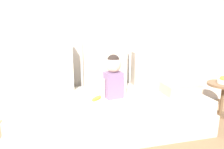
{
  "coord_description": "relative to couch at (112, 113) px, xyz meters",
  "views": [
    {
      "loc": [
        -0.52,
        -2.14,
        1.19
      ],
      "look_at": [
        0.0,
        0.0,
        0.66
      ],
      "focal_mm": 32.6,
      "sensor_mm": 36.0,
      "label": 1
    }
  ],
  "objects": [
    {
      "name": "couch",
      "position": [
        0.0,
        0.0,
        0.0
      ],
      "size": [
        2.15,
        0.93,
        0.41
      ],
      "color": "beige",
      "rests_on": "ground"
    },
    {
      "name": "banana",
      "position": [
        -0.19,
        -0.09,
        0.23
      ],
      "size": [
        0.15,
        0.15,
        0.04
      ],
      "primitive_type": "ellipsoid",
      "rotation": [
        0.0,
        0.0,
        0.75
      ],
      "color": "yellow",
      "rests_on": "couch"
    },
    {
      "name": "toddler",
      "position": [
        0.01,
        -0.05,
        0.46
      ],
      "size": [
        0.3,
        0.18,
        0.48
      ],
      "color": "gray",
      "rests_on": "couch"
    },
    {
      "name": "folded_blanket",
      "position": [
        0.8,
        -0.12,
        0.27
      ],
      "size": [
        0.4,
        0.28,
        0.12
      ],
      "primitive_type": "cube",
      "color": "tan",
      "rests_on": "couch"
    },
    {
      "name": "throw_pillow_right",
      "position": [
        0.67,
        0.37,
        0.43
      ],
      "size": [
        0.58,
        0.16,
        0.44
      ],
      "primitive_type": "cube",
      "color": "#C1B29E",
      "rests_on": "couch"
    },
    {
      "name": "throw_pillow_center",
      "position": [
        0.0,
        0.37,
        0.5
      ],
      "size": [
        0.55,
        0.16,
        0.58
      ],
      "primitive_type": "cube",
      "color": "#C1B29E",
      "rests_on": "couch"
    },
    {
      "name": "back_wall",
      "position": [
        0.0,
        0.6,
        1.03
      ],
      "size": [
        5.35,
        0.1,
        2.46
      ],
      "primitive_type": "cube",
      "color": "silver",
      "rests_on": "ground"
    },
    {
      "name": "fruit_bowl",
      "position": [
        1.52,
        0.01,
        0.29
      ],
      "size": [
        0.17,
        0.17,
        0.1
      ],
      "color": "silver",
      "rests_on": "side_table"
    },
    {
      "name": "throw_pillow_left",
      "position": [
        -0.67,
        0.37,
        0.5
      ],
      "size": [
        0.53,
        0.16,
        0.59
      ],
      "primitive_type": "cube",
      "color": "beige",
      "rests_on": "couch"
    },
    {
      "name": "side_table",
      "position": [
        1.52,
        0.01,
        0.15
      ],
      "size": [
        0.42,
        0.42,
        0.45
      ],
      "color": "brown",
      "rests_on": "ground"
    },
    {
      "name": "ground_plane",
      "position": [
        0.0,
        0.0,
        -0.2
      ],
      "size": [
        12.0,
        12.0,
        0.0
      ],
      "primitive_type": "plane",
      "color": "#93704C"
    }
  ]
}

